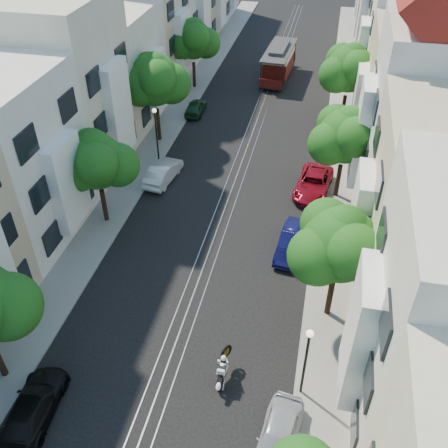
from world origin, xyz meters
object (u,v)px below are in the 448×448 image
Objects in this scene: tree_e_b at (341,246)px; parked_car_e_mid at (293,242)px; tree_w_d at (193,40)px; parked_car_e_near at (278,437)px; tree_w_b at (97,163)px; parked_car_w_far at (196,107)px; tree_w_c at (155,81)px; lamp_east at (307,353)px; parked_car_w_mid at (163,172)px; parked_car_e_far at (313,184)px; sportbike_rider at (223,368)px; cable_car at (279,61)px; tree_e_d at (350,70)px; parked_car_w_near at (33,407)px; tree_e_c at (346,137)px; lamp_west at (156,127)px.

tree_e_b reaches higher than parked_car_e_mid.
tree_w_d is 37.11m from parked_car_e_near.
tree_w_b is 16.95m from parked_car_w_far.
tree_w_c is 17.08m from parked_car_e_mid.
lamp_east is 1.07× the size of parked_car_e_near.
tree_w_d is at bearing 90.00° from tree_w_b.
parked_car_e_near is 31.16m from parked_car_w_far.
parked_car_e_far is at bearing -168.42° from parked_car_w_mid.
sportbike_rider is 0.26× the size of cable_car.
parked_car_e_mid is at bearing -61.76° from tree_w_d.
parked_car_w_mid is (-11.37, 15.38, -2.17)m from lamp_east.
tree_e_b is 0.98× the size of tree_e_d.
tree_w_b reaches higher than parked_car_e_mid.
parked_car_e_far is 1.11× the size of parked_car_w_near.
tree_w_d is 1.34× the size of parked_car_e_far.
sportbike_rider is at bearing 106.19° from parked_car_w_far.
tree_w_b is 14.66m from parked_car_e_far.
tree_e_c is 4.27m from parked_car_e_far.
parked_car_w_near is (-10.38, -0.88, -0.02)m from parked_car_e_near.
sportbike_rider is 36.28m from cable_car.
parked_car_w_far is (-12.86, 21.45, -4.13)m from tree_e_b.
tree_e_d is 1.65× the size of lamp_west.
tree_e_d is at bearing 49.73° from tree_w_b.
cable_car is at bearing 126.28° from tree_e_d.
parked_car_w_mid reaches higher than parked_car_w_far.
tree_e_d is 17.99m from parked_car_e_mid.
parked_car_e_near is 0.93× the size of parked_car_e_mid.
tree_e_c reaches higher than parked_car_w_far.
tree_w_d is 1.57× the size of lamp_east.
sportbike_rider is at bearing -99.55° from tree_e_d.
parked_car_w_mid is (-7.79, 15.39, -0.13)m from sportbike_rider.
parked_car_e_mid is (4.36, -26.55, -1.07)m from cable_car.
tree_e_c is 1.57× the size of lamp_east.
tree_e_b is at bearing -90.00° from tree_e_c.
parked_car_e_far is (5.10, -19.98, -1.09)m from cable_car.
parked_car_w_near is at bearing -162.30° from lamp_east.
sportbike_rider is at bearing -96.11° from parked_car_e_mid.
tree_w_b is 1.62× the size of parked_car_e_near.
tree_e_d is 1.94× the size of parked_car_w_far.
tree_w_b is at bearing -130.27° from tree_e_d.
lamp_east is 1.18× the size of parked_car_w_far.
cable_car reaches higher than parked_car_w_far.
parked_car_e_mid is (-2.40, -6.34, -3.91)m from tree_e_c.
tree_e_b is 1.07× the size of tree_w_b.
tree_w_b is (-14.40, -17.00, -0.47)m from tree_e_d.
tree_w_c reaches higher than lamp_west.
parked_car_e_mid is 19.77m from parked_car_w_far.
tree_w_d is 9.17m from cable_car.
lamp_east is 19.25m from parked_car_w_mid.
lamp_east is 0.99× the size of parked_car_e_mid.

